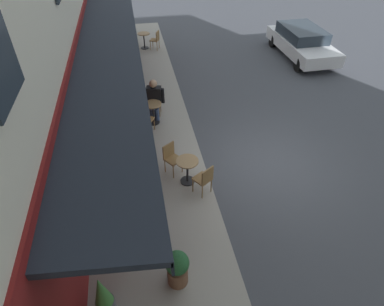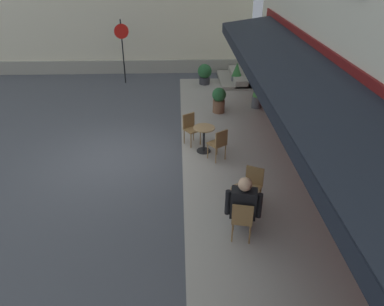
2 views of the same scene
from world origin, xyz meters
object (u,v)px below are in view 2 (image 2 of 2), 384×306
seated_companion_in_black (243,204)px  cafe_chair_wicker_under_awning (191,126)px  cafe_chair_wicker_back_row (253,183)px  potted_plant_entrance_right (219,99)px  potted_plant_mid_terrace (237,74)px  cafe_chair_wicker_corner_right (219,142)px  cafe_chair_wicker_near_door (242,218)px  cafe_table_streetside (244,201)px  cafe_table_far_end (204,136)px  potted_plant_by_steps (257,92)px  potted_plant_entrance_left (205,73)px  no_parking_sign (122,40)px

seated_companion_in_black → cafe_chair_wicker_under_awning: bearing=12.6°
cafe_chair_wicker_back_row → potted_plant_entrance_right: cafe_chair_wicker_back_row is taller
potted_plant_entrance_right → potted_plant_mid_terrace: bearing=-19.2°
cafe_chair_wicker_corner_right → potted_plant_entrance_right: bearing=-5.8°
cafe_chair_wicker_near_door → cafe_chair_wicker_corner_right: (3.19, 0.13, 0.00)m
cafe_chair_wicker_under_awning → potted_plant_mid_terrace: 5.78m
cafe_table_streetside → potted_plant_mid_terrace: potted_plant_mid_terrace is taller
cafe_chair_wicker_near_door → cafe_chair_wicker_corner_right: bearing=2.4°
cafe_table_far_end → potted_plant_by_steps: bearing=-33.2°
cafe_chair_wicker_near_door → potted_plant_mid_terrace: 9.69m
cafe_table_far_end → seated_companion_in_black: (-3.49, -0.54, 0.23)m
cafe_chair_wicker_near_door → potted_plant_mid_terrace: potted_plant_mid_terrace is taller
cafe_chair_wicker_corner_right → potted_plant_entrance_left: bearing=-0.5°
cafe_chair_wicker_near_door → potted_plant_entrance_right: cafe_chair_wicker_near_door is taller
cafe_table_streetside → cafe_table_far_end: same height
cafe_chair_wicker_under_awning → potted_plant_entrance_left: cafe_chair_wicker_under_awning is taller
cafe_table_streetside → cafe_table_far_end: (3.08, 0.63, 0.00)m
no_parking_sign → potted_plant_mid_terrace: bearing=-93.8°
cafe_table_far_end → cafe_table_streetside: bearing=-168.5°
cafe_table_far_end → no_parking_sign: size_ratio=0.29×
cafe_chair_wicker_near_door → potted_plant_entrance_left: cafe_chair_wicker_near_door is taller
potted_plant_entrance_right → cafe_table_streetside: bearing=179.2°
cafe_chair_wicker_corner_right → potted_plant_entrance_right: 3.39m
cafe_table_far_end → potted_plant_entrance_left: bearing=-4.0°
cafe_chair_wicker_corner_right → seated_companion_in_black: (-2.97, -0.18, 0.17)m
cafe_chair_wicker_back_row → seated_companion_in_black: size_ratio=0.67×
cafe_chair_wicker_corner_right → potted_plant_mid_terrace: 6.57m
cafe_chair_wicker_corner_right → no_parking_sign: 7.61m
cafe_chair_wicker_near_door → potted_plant_by_steps: potted_plant_by_steps is taller
cafe_chair_wicker_near_door → potted_plant_entrance_right: bearing=-1.8°
cafe_table_far_end → potted_plant_entrance_right: 2.94m
no_parking_sign → potted_plant_mid_terrace: no_parking_sign is taller
cafe_table_streetside → potted_plant_entrance_left: 9.05m
cafe_table_far_end → potted_plant_by_steps: 3.87m
cafe_table_streetside → potted_plant_entrance_right: bearing=-0.8°
cafe_table_streetside → no_parking_sign: size_ratio=0.29×
cafe_chair_wicker_under_awning → potted_plant_by_steps: 3.67m
cafe_chair_wicker_near_door → potted_plant_entrance_right: 6.56m
cafe_chair_wicker_back_row → potted_plant_entrance_right: size_ratio=1.02×
seated_companion_in_black → potted_plant_by_steps: size_ratio=1.16×
cafe_chair_wicker_back_row → potted_plant_mid_terrace: bearing=-5.8°
cafe_chair_wicker_near_door → cafe_chair_wicker_under_awning: size_ratio=1.00×
cafe_chair_wicker_corner_right → potted_plant_entrance_left: cafe_chair_wicker_corner_right is taller
cafe_chair_wicker_under_awning → cafe_table_streetside: bearing=-164.7°
no_parking_sign → potted_plant_entrance_left: bearing=-94.3°
cafe_table_far_end → potted_plant_by_steps: potted_plant_by_steps is taller
cafe_chair_wicker_corner_right → potted_plant_by_steps: bearing=-25.0°
seated_companion_in_black → potted_plant_by_steps: seated_companion_in_black is taller
cafe_table_far_end → seated_companion_in_black: bearing=-171.2°
cafe_chair_wicker_back_row → cafe_chair_wicker_corner_right: same height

